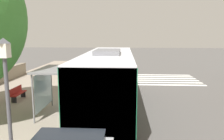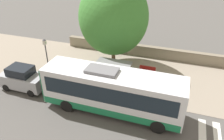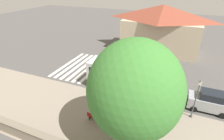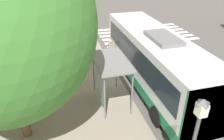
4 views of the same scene
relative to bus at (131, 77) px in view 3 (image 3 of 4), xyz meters
The scene contains 11 objects.
ground_plane 2.66m from the bus, 146.11° to the left, with size 120.00×120.00×0.00m, color #514F4C.
sidewalk_plaza 6.46m from the bus, 169.96° to the left, with size 9.00×44.00×0.02m.
crosswalk_stripes 9.73m from the bus, 69.24° to the left, with size 9.00×5.25×0.01m.
background_building 14.76m from the bus, ahead, with size 7.04×13.57×8.14m.
bus is the anchor object (origin of this frame).
bus_shelter 3.08m from the bus, 163.95° to the right, with size 1.66×2.97×2.51m.
pedestrian 4.09m from the bus, 113.25° to the left, with size 0.34×0.24×1.81m.
bench 6.44m from the bus, 165.93° to the left, with size 0.40×1.57×0.88m.
street_lamp_near 7.12m from the bus, 107.22° to the right, with size 0.28×0.28×4.19m.
shade_tree 8.12m from the bus, 162.38° to the right, with size 6.66×6.66×8.74m.
parked_car_behind_bus 8.29m from the bus, 92.02° to the right, with size 1.87×3.90×2.14m.
Camera 3 is at (-15.31, -5.74, 11.89)m, focal length 28.00 mm.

